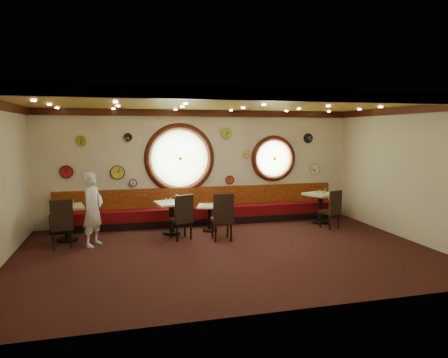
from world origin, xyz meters
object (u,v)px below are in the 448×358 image
condiment_d_salt (318,192)px  condiment_d_pepper (324,192)px  condiment_c_bottle (214,202)px  chair_c (223,214)px  condiment_b_bottle (177,198)px  table_a (67,219)px  table_d (320,204)px  chair_a (62,220)px  condiment_a_pepper (67,204)px  condiment_c_pepper (212,204)px  table_b (172,214)px  chair_b (182,214)px  condiment_d_bottle (325,190)px  condiment_b_salt (166,200)px  condiment_c_salt (206,203)px  condiment_a_bottle (74,202)px  chair_d (333,207)px  table_c (210,215)px  condiment_b_pepper (171,200)px  waiter (93,209)px  condiment_a_salt (62,203)px

condiment_d_salt → condiment_d_pepper: size_ratio=1.19×
condiment_d_salt → condiment_c_bottle: 3.05m
chair_c → condiment_b_bottle: bearing=131.7°
table_a → table_d: 6.77m
chair_a → condiment_a_pepper: chair_a is taller
condiment_c_pepper → chair_a: bearing=-168.3°
table_b → condiment_b_bottle: condiment_b_bottle is taller
chair_b → condiment_b_bottle: bearing=76.9°
condiment_d_pepper → condiment_d_bottle: bearing=44.2°
chair_b → condiment_d_pepper: chair_b is taller
chair_c → condiment_c_bottle: bearing=90.5°
condiment_b_salt → condiment_a_pepper: size_ratio=0.95×
condiment_b_bottle → condiment_c_bottle: bearing=-3.3°
condiment_b_bottle → condiment_d_pepper: bearing=-0.0°
condiment_c_salt → condiment_a_bottle: condiment_a_bottle is taller
condiment_a_pepper → condiment_d_bottle: bearing=2.2°
table_d → chair_c: (-3.17, -1.17, 0.12)m
chair_d → condiment_b_bottle: bearing=151.6°
table_c → chair_b: bearing=-139.5°
condiment_b_pepper → condiment_d_bottle: size_ratio=0.71×
table_d → condiment_d_bottle: 0.42m
table_b → condiment_a_pepper: 2.50m
table_c → condiment_d_pepper: (3.34, 0.08, 0.47)m
table_b → condiment_a_bottle: 2.36m
waiter → chair_d: bearing=-59.1°
table_b → condiment_a_bottle: (-2.33, 0.01, 0.40)m
condiment_b_salt → chair_c: bearing=-41.2°
condiment_d_salt → condiment_c_bottle: condiment_d_salt is taller
chair_b → chair_d: 4.07m
table_a → chair_c: size_ratio=1.26×
condiment_a_salt → condiment_a_bottle: size_ratio=0.77×
condiment_a_salt → condiment_a_bottle: (0.27, 0.01, 0.02)m
table_c → condiment_b_bottle: bearing=174.5°
chair_b → condiment_a_salt: bearing=151.5°
condiment_d_salt → condiment_b_bottle: condiment_b_bottle is taller
condiment_a_pepper → waiter: size_ratio=0.05×
chair_c → condiment_c_pepper: size_ratio=8.11×
condiment_a_salt → condiment_d_salt: (6.77, 0.16, 0.01)m
condiment_d_salt → condiment_b_bottle: 4.01m
chair_b → condiment_c_bottle: (0.94, 0.73, 0.12)m
condiment_b_salt → condiment_a_bottle: (-2.21, -0.05, 0.05)m
chair_c → condiment_d_salt: 3.30m
chair_b → condiment_d_pepper: size_ratio=7.56×
condiment_a_bottle → waiter: (0.47, -0.64, -0.07)m
chair_a → chair_c: bearing=-15.4°
table_a → condiment_b_bottle: condiment_b_bottle is taller
condiment_d_bottle → waiter: (-6.28, -0.83, -0.08)m
condiment_c_salt → condiment_d_bottle: (3.49, 0.08, 0.20)m
chair_a → condiment_b_pepper: (2.51, 0.73, 0.23)m
condiment_a_salt → condiment_b_bottle: (2.75, 0.13, 0.00)m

